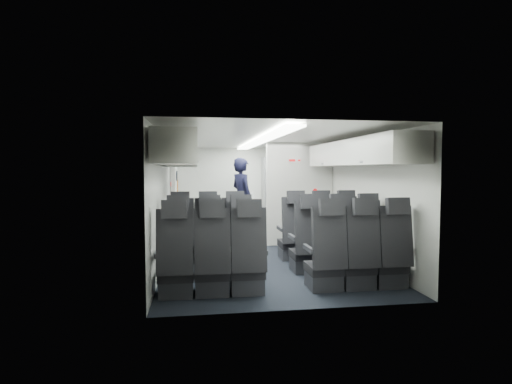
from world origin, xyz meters
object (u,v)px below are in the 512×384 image
object	(u,v)px
seat_row_front	(264,238)
galley_unit	(279,194)
seat_row_rear	(287,261)
flight_attendant	(242,198)
seat_row_mid	(274,248)
carry_on_bag	(182,156)
boarding_door	(174,199)

from	to	relation	value
seat_row_front	galley_unit	size ratio (longest dim) A/B	1.75
seat_row_rear	galley_unit	size ratio (longest dim) A/B	1.75
seat_row_front	flight_attendant	distance (m)	2.39
seat_row_mid	carry_on_bag	size ratio (longest dim) A/B	7.90
seat_row_mid	seat_row_rear	world-z (taller)	same
seat_row_mid	flight_attendant	world-z (taller)	flight_attendant
seat_row_front	carry_on_bag	distance (m)	1.98
boarding_door	carry_on_bag	bearing A→B (deg)	-83.42
boarding_door	flight_attendant	bearing A→B (deg)	8.95
galley_unit	flight_attendant	xyz separation A→B (m)	(-1.07, -0.93, -0.02)
seat_row_rear	flight_attendant	world-z (taller)	flight_attendant
seat_row_rear	carry_on_bag	world-z (taller)	carry_on_bag
flight_attendant	carry_on_bag	size ratio (longest dim) A/B	4.42
seat_row_mid	carry_on_bag	world-z (taller)	carry_on_bag
galley_unit	flight_attendant	size ratio (longest dim) A/B	1.02
seat_row_mid	carry_on_bag	bearing A→B (deg)	147.23
seat_row_front	boarding_door	world-z (taller)	boarding_door
boarding_door	galley_unit	bearing A→B (deg)	24.28
seat_row_rear	carry_on_bag	bearing A→B (deg)	127.84
carry_on_bag	boarding_door	bearing A→B (deg)	93.08
galley_unit	seat_row_front	bearing A→B (deg)	-106.28
seat_row_front	flight_attendant	size ratio (longest dim) A/B	1.79
seat_row_mid	seat_row_front	bearing A→B (deg)	90.00
seat_row_mid	galley_unit	bearing A→B (deg)	77.12
galley_unit	boarding_door	world-z (taller)	galley_unit
galley_unit	seat_row_rear	bearing A→B (deg)	-100.65
boarding_door	carry_on_bag	xyz separation A→B (m)	(0.24, -2.09, 0.86)
seat_row_mid	galley_unit	distance (m)	4.30
seat_row_mid	galley_unit	xyz separation A→B (m)	(0.95, 4.15, 0.55)
seat_row_front	boarding_door	size ratio (longest dim) A/B	1.79
seat_row_front	seat_row_mid	size ratio (longest dim) A/B	1.00
seat_row_rear	boarding_door	size ratio (longest dim) A/B	1.79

